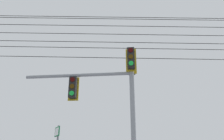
% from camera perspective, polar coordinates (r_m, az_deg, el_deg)
% --- Properties ---
extents(signal_mast_assembly, '(1.95, 4.64, 6.61)m').
position_cam_1_polar(signal_mast_assembly, '(10.96, 0.62, -4.92)').
color(signal_mast_assembly, gray).
rests_on(signal_mast_assembly, ground).
extents(overhead_wire_span, '(8.25, 19.61, 2.62)m').
position_cam_1_polar(overhead_wire_span, '(12.06, -0.69, 7.59)').
color(overhead_wire_span, black).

